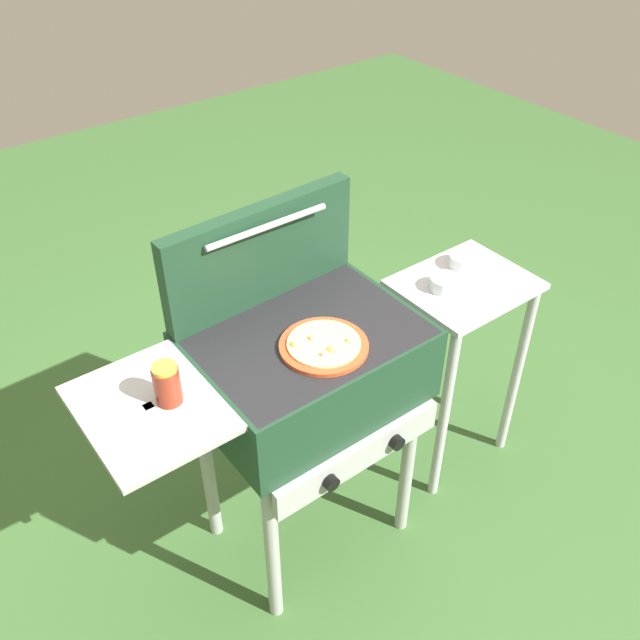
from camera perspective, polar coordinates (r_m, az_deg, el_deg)
name	(u,v)px	position (r m, az deg, el deg)	size (l,w,h in m)	color
ground_plane	(309,527)	(2.58, -0.93, -16.82)	(8.00, 8.00, 0.00)	#38602D
grill	(303,373)	(2.00, -1.39, -4.45)	(0.96, 0.53, 0.90)	#193823
grill_lid_open	(261,253)	(1.97, -4.94, 5.54)	(0.63, 0.09, 0.30)	#193823
pizza_cheese	(324,345)	(1.86, 0.31, -2.11)	(0.25, 0.25, 0.03)	#C64723
sauce_jar	(167,384)	(1.71, -12.60, -5.22)	(0.07, 0.07, 0.11)	maroon
prep_table	(457,336)	(2.48, 11.31, -1.31)	(0.44, 0.36, 0.80)	#B2B2B7
topping_bowl_near	(465,261)	(2.42, 11.93, 4.80)	(0.11, 0.11, 0.04)	silver
topping_bowl_far	(444,284)	(2.29, 10.31, 2.98)	(0.10, 0.10, 0.04)	silver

